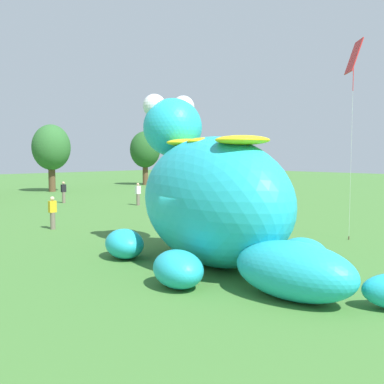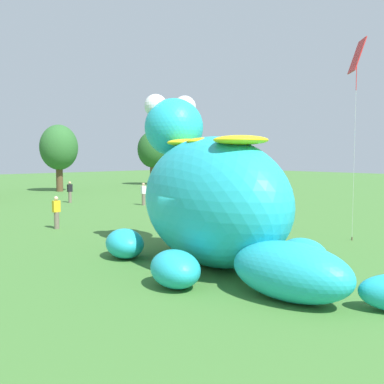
{
  "view_description": "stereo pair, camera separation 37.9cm",
  "coord_description": "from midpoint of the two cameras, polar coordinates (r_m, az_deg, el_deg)",
  "views": [
    {
      "loc": [
        -10.99,
        -10.76,
        3.9
      ],
      "look_at": [
        0.93,
        1.63,
        2.51
      ],
      "focal_mm": 44.04,
      "sensor_mm": 36.0,
      "label": 1
    },
    {
      "loc": [
        -10.71,
        -11.02,
        3.9
      ],
      "look_at": [
        0.93,
        1.63,
        2.51
      ],
      "focal_mm": 44.04,
      "sensor_mm": 36.0,
      "label": 2
    }
  ],
  "objects": [
    {
      "name": "spectator_mid_field",
      "position": [
        38.83,
        -14.3,
        -0.02
      ],
      "size": [
        0.38,
        0.26,
        1.71
      ],
      "color": "#726656",
      "rests_on": "ground"
    },
    {
      "name": "tree_centre_left",
      "position": [
        50.81,
        -15.62,
        5.17
      ],
      "size": [
        3.9,
        3.9,
        6.93
      ],
      "color": "brown",
      "rests_on": "ground"
    },
    {
      "name": "tree_centre",
      "position": [
        59.64,
        -4.61,
        5.1
      ],
      "size": [
        3.8,
        3.8,
        6.74
      ],
      "color": "brown",
      "rests_on": "ground"
    },
    {
      "name": "tethered_flying_kite",
      "position": [
        22.7,
        19.81,
        14.9
      ],
      "size": [
        1.13,
        1.13,
        8.92
      ],
      "color": "brown",
      "rests_on": "ground"
    },
    {
      "name": "giant_inflatable_creature",
      "position": [
        16.55,
        3.09,
        -0.83
      ],
      "size": [
        7.83,
        12.8,
        6.36
      ],
      "color": "#23B2C6",
      "rests_on": "ground"
    },
    {
      "name": "spectator_by_cars",
      "position": [
        25.45,
        -15.69,
        -2.42
      ],
      "size": [
        0.38,
        0.26,
        1.71
      ],
      "color": "#726656",
      "rests_on": "ground"
    },
    {
      "name": "spectator_near_inflatable",
      "position": [
        35.95,
        -5.6,
        -0.25
      ],
      "size": [
        0.38,
        0.26,
        1.71
      ],
      "color": "#726656",
      "rests_on": "ground"
    },
    {
      "name": "spectator_wandering",
      "position": [
        34.78,
        -3.15,
        -0.4
      ],
      "size": [
        0.38,
        0.26,
        1.71
      ],
      "color": "#2D334C",
      "rests_on": "ground"
    },
    {
      "name": "ground_plane",
      "position": [
        15.86,
        2.24,
        -9.6
      ],
      "size": [
        160.0,
        160.0,
        0.0
      ],
      "primitive_type": "plane",
      "color": "#427533"
    }
  ]
}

